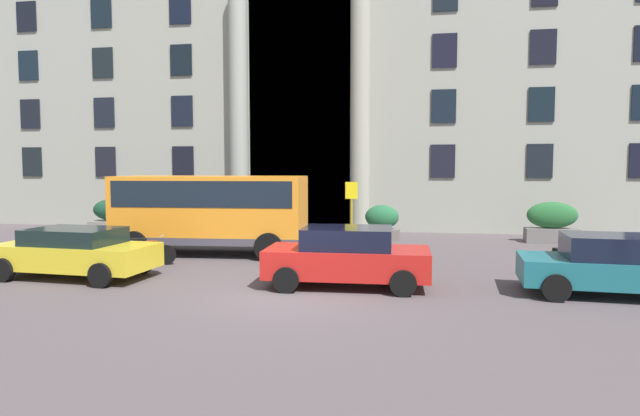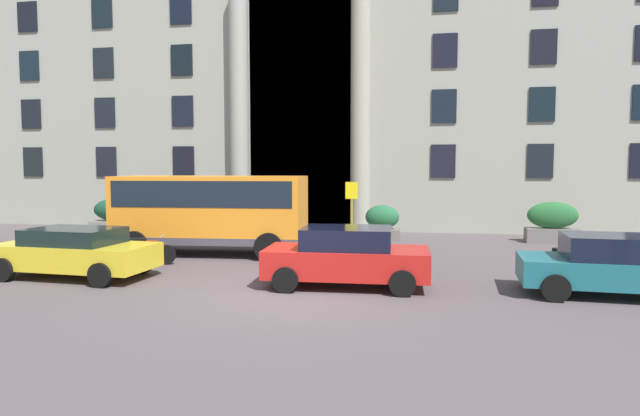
{
  "view_description": "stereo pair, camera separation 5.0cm",
  "coord_description": "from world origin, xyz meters",
  "px_view_note": "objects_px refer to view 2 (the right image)",
  "views": [
    {
      "loc": [
        2.98,
        -12.02,
        2.98
      ],
      "look_at": [
        -0.23,
        6.03,
        1.59
      ],
      "focal_mm": 30.68,
      "sensor_mm": 36.0,
      "label": 1
    },
    {
      "loc": [
        3.03,
        -12.01,
        2.98
      ],
      "look_at": [
        -0.23,
        6.03,
        1.59
      ],
      "focal_mm": 30.68,
      "sensor_mm": 36.0,
      "label": 2
    }
  ],
  "objects_px": {
    "hedge_planter_far_west": "(115,216)",
    "motorcycle_near_kerb": "(53,247)",
    "hedge_planter_entrance_left": "(552,223)",
    "parked_hatchback_near": "(617,265)",
    "bus_stop_sign": "(352,208)",
    "orange_minibus": "(211,208)",
    "parked_compact_extra": "(347,256)",
    "hedge_planter_entrance_right": "(382,223)",
    "motorcycle_far_end": "(568,262)",
    "parked_coupe_end": "(75,252)",
    "scooter_by_planter": "(142,250)",
    "hedge_planter_west": "(290,220)"
  },
  "relations": [
    {
      "from": "hedge_planter_far_west",
      "to": "motorcycle_near_kerb",
      "type": "height_order",
      "value": "hedge_planter_far_west"
    },
    {
      "from": "hedge_planter_entrance_left",
      "to": "parked_hatchback_near",
      "type": "distance_m",
      "value": 9.18
    },
    {
      "from": "bus_stop_sign",
      "to": "hedge_planter_entrance_left",
      "type": "xyz_separation_m",
      "value": [
        7.52,
        3.21,
        -0.74
      ]
    },
    {
      "from": "orange_minibus",
      "to": "bus_stop_sign",
      "type": "height_order",
      "value": "orange_minibus"
    },
    {
      "from": "parked_compact_extra",
      "to": "parked_hatchback_near",
      "type": "xyz_separation_m",
      "value": [
        6.23,
        0.03,
        -0.03
      ]
    },
    {
      "from": "orange_minibus",
      "to": "hedge_planter_entrance_right",
      "type": "relative_size",
      "value": 4.53
    },
    {
      "from": "parked_compact_extra",
      "to": "motorcycle_far_end",
      "type": "height_order",
      "value": "parked_compact_extra"
    },
    {
      "from": "bus_stop_sign",
      "to": "parked_coupe_end",
      "type": "bearing_deg",
      "value": -137.46
    },
    {
      "from": "hedge_planter_entrance_left",
      "to": "parked_coupe_end",
      "type": "bearing_deg",
      "value": -146.62
    },
    {
      "from": "motorcycle_far_end",
      "to": "parked_hatchback_near",
      "type": "bearing_deg",
      "value": -89.9
    },
    {
      "from": "motorcycle_far_end",
      "to": "parked_compact_extra",
      "type": "bearing_deg",
      "value": -176.25
    },
    {
      "from": "hedge_planter_far_west",
      "to": "scooter_by_planter",
      "type": "relative_size",
      "value": 1.1
    },
    {
      "from": "parked_compact_extra",
      "to": "parked_coupe_end",
      "type": "xyz_separation_m",
      "value": [
        -7.34,
        -0.2,
        -0.05
      ]
    },
    {
      "from": "hedge_planter_entrance_right",
      "to": "parked_compact_extra",
      "type": "xyz_separation_m",
      "value": [
        -0.29,
        -8.88,
        0.07
      ]
    },
    {
      "from": "hedge_planter_entrance_right",
      "to": "motorcycle_near_kerb",
      "type": "height_order",
      "value": "hedge_planter_entrance_right"
    },
    {
      "from": "orange_minibus",
      "to": "hedge_planter_entrance_right",
      "type": "xyz_separation_m",
      "value": [
        5.47,
        4.7,
        -0.91
      ]
    },
    {
      "from": "motorcycle_near_kerb",
      "to": "parked_hatchback_near",
      "type": "bearing_deg",
      "value": -17.27
    },
    {
      "from": "hedge_planter_entrance_left",
      "to": "motorcycle_near_kerb",
      "type": "relative_size",
      "value": 0.99
    },
    {
      "from": "hedge_planter_west",
      "to": "hedge_planter_far_west",
      "type": "xyz_separation_m",
      "value": [
        -8.17,
        0.17,
        0.03
      ]
    },
    {
      "from": "hedge_planter_west",
      "to": "hedge_planter_far_west",
      "type": "distance_m",
      "value": 8.18
    },
    {
      "from": "parked_coupe_end",
      "to": "scooter_by_planter",
      "type": "relative_size",
      "value": 2.31
    },
    {
      "from": "bus_stop_sign",
      "to": "scooter_by_planter",
      "type": "relative_size",
      "value": 1.29
    },
    {
      "from": "motorcycle_far_end",
      "to": "scooter_by_planter",
      "type": "distance_m",
      "value": 12.17
    },
    {
      "from": "orange_minibus",
      "to": "parked_hatchback_near",
      "type": "height_order",
      "value": "orange_minibus"
    },
    {
      "from": "bus_stop_sign",
      "to": "orange_minibus",
      "type": "bearing_deg",
      "value": -158.53
    },
    {
      "from": "hedge_planter_far_west",
      "to": "scooter_by_planter",
      "type": "distance_m",
      "value": 9.08
    },
    {
      "from": "scooter_by_planter",
      "to": "parked_hatchback_near",
      "type": "bearing_deg",
      "value": -23.69
    },
    {
      "from": "orange_minibus",
      "to": "motorcycle_far_end",
      "type": "relative_size",
      "value": 3.3
    },
    {
      "from": "parked_hatchback_near",
      "to": "parked_compact_extra",
      "type": "bearing_deg",
      "value": -175.94
    },
    {
      "from": "bus_stop_sign",
      "to": "hedge_planter_far_west",
      "type": "relative_size",
      "value": 1.18
    },
    {
      "from": "hedge_planter_entrance_left",
      "to": "parked_hatchback_near",
      "type": "bearing_deg",
      "value": -94.28
    },
    {
      "from": "hedge_planter_entrance_left",
      "to": "parked_compact_extra",
      "type": "xyz_separation_m",
      "value": [
        -6.91,
        -9.19,
        -0.02
      ]
    },
    {
      "from": "bus_stop_sign",
      "to": "scooter_by_planter",
      "type": "xyz_separation_m",
      "value": [
        -5.89,
        -4.13,
        -1.06
      ]
    },
    {
      "from": "hedge_planter_west",
      "to": "parked_compact_extra",
      "type": "relative_size",
      "value": 0.36
    },
    {
      "from": "bus_stop_sign",
      "to": "parked_compact_extra",
      "type": "distance_m",
      "value": 6.06
    },
    {
      "from": "hedge_planter_west",
      "to": "parked_compact_extra",
      "type": "distance_m",
      "value": 9.75
    },
    {
      "from": "hedge_planter_entrance_right",
      "to": "orange_minibus",
      "type": "bearing_deg",
      "value": -139.37
    },
    {
      "from": "parked_hatchback_near",
      "to": "motorcycle_far_end",
      "type": "distance_m",
      "value": 2.06
    },
    {
      "from": "hedge_planter_entrance_right",
      "to": "motorcycle_far_end",
      "type": "xyz_separation_m",
      "value": [
        5.38,
        -6.88,
        -0.23
      ]
    },
    {
      "from": "bus_stop_sign",
      "to": "hedge_planter_entrance_left",
      "type": "distance_m",
      "value": 8.21
    },
    {
      "from": "hedge_planter_entrance_right",
      "to": "scooter_by_planter",
      "type": "distance_m",
      "value": 9.78
    },
    {
      "from": "orange_minibus",
      "to": "scooter_by_planter",
      "type": "xyz_separation_m",
      "value": [
        -1.32,
        -2.33,
        -1.14
      ]
    },
    {
      "from": "bus_stop_sign",
      "to": "hedge_planter_entrance_left",
      "type": "relative_size",
      "value": 1.22
    },
    {
      "from": "hedge_planter_entrance_right",
      "to": "scooter_by_planter",
      "type": "height_order",
      "value": "hedge_planter_entrance_right"
    },
    {
      "from": "parked_compact_extra",
      "to": "parked_coupe_end",
      "type": "relative_size",
      "value": 0.94
    },
    {
      "from": "parked_hatchback_near",
      "to": "motorcycle_far_end",
      "type": "xyz_separation_m",
      "value": [
        -0.55,
        1.96,
        -0.27
      ]
    },
    {
      "from": "hedge_planter_entrance_right",
      "to": "hedge_planter_entrance_left",
      "type": "bearing_deg",
      "value": 2.7
    },
    {
      "from": "hedge_planter_west",
      "to": "hedge_planter_entrance_left",
      "type": "xyz_separation_m",
      "value": [
        10.53,
        0.14,
        0.07
      ]
    },
    {
      "from": "bus_stop_sign",
      "to": "motorcycle_far_end",
      "type": "bearing_deg",
      "value": -32.36
    },
    {
      "from": "parked_coupe_end",
      "to": "bus_stop_sign",
      "type": "bearing_deg",
      "value": 46.35
    }
  ]
}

